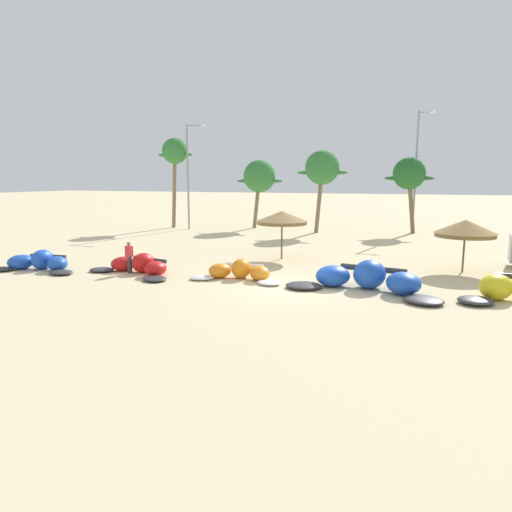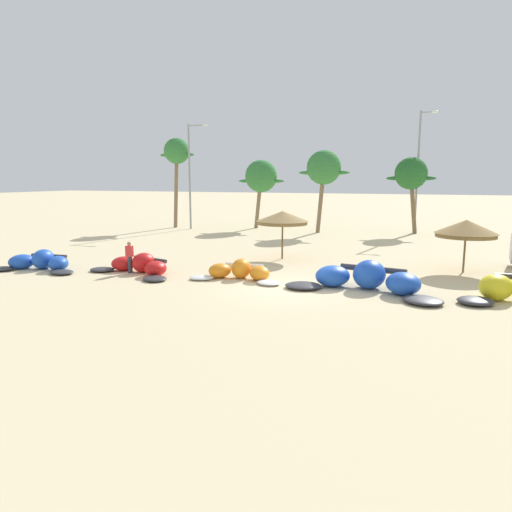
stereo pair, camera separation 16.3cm
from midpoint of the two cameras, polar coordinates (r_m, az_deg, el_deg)
ground_plane at (r=20.73m, az=3.69°, el=-3.95°), size 260.00×260.00×0.00m
kite_far_left at (r=27.25m, az=-25.32°, el=-0.73°), size 5.27×2.76×1.05m
kite_left at (r=24.55m, az=-14.39°, el=-1.17°), size 5.36×3.18×1.01m
kite_left_of_center at (r=22.43m, az=-2.24°, el=-1.93°), size 4.79×2.24×0.96m
kite_center at (r=20.75m, az=13.30°, el=-2.78°), size 7.01×3.74×1.28m
beach_umbrella_near_van at (r=27.78m, az=3.05°, el=4.74°), size 3.14×3.14×2.90m
beach_umbrella_middle at (r=26.05m, az=24.24°, el=3.14°), size 3.11×3.11×2.74m
person_near_kites at (r=24.66m, az=-15.53°, el=-0.16°), size 0.36×0.24×1.62m
palm_leftmost at (r=46.49m, az=-10.06°, el=12.35°), size 3.74×2.49×8.69m
palm_left at (r=45.15m, az=0.31°, el=9.73°), size 4.65×3.10×6.59m
palm_left_of_gap at (r=41.74m, az=8.05°, el=10.63°), size 4.52×3.01×7.28m
palm_center_left at (r=43.17m, az=18.26°, el=9.52°), size 4.20×2.80×6.65m
lamppost_west at (r=44.89m, az=-8.31°, el=10.30°), size 2.12×0.24×9.82m
lamppost_west_center at (r=43.92m, az=19.13°, el=10.33°), size 1.48×0.24×10.61m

